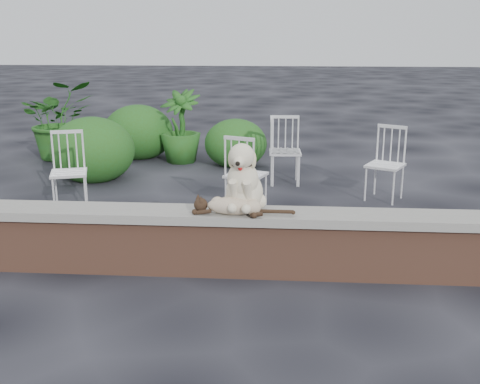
# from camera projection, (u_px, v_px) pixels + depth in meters

# --- Properties ---
(ground) EXTENTS (60.00, 60.00, 0.00)m
(ground) POSITION_uv_depth(u_px,v_px,m) (258.00, 273.00, 5.28)
(ground) COLOR black
(ground) RESTS_ON ground
(brick_wall) EXTENTS (6.00, 0.30, 0.50)m
(brick_wall) POSITION_uv_depth(u_px,v_px,m) (259.00, 247.00, 5.22)
(brick_wall) COLOR brown
(brick_wall) RESTS_ON ground
(capstone) EXTENTS (6.20, 0.40, 0.08)m
(capstone) POSITION_uv_depth(u_px,v_px,m) (259.00, 216.00, 5.14)
(capstone) COLOR slate
(capstone) RESTS_ON brick_wall
(dog) EXTENTS (0.48, 0.59, 0.63)m
(dog) POSITION_uv_depth(u_px,v_px,m) (244.00, 175.00, 5.11)
(dog) COLOR beige
(dog) RESTS_ON capstone
(cat) EXTENTS (1.06, 0.37, 0.18)m
(cat) POSITION_uv_depth(u_px,v_px,m) (234.00, 205.00, 5.03)
(cat) COLOR tan
(cat) RESTS_ON capstone
(chair_b) EXTENTS (0.58, 0.58, 0.94)m
(chair_b) POSITION_uv_depth(u_px,v_px,m) (286.00, 151.00, 8.22)
(chair_b) COLOR white
(chair_b) RESTS_ON ground
(chair_c) EXTENTS (0.72, 0.72, 0.94)m
(chair_c) POSITION_uv_depth(u_px,v_px,m) (246.00, 173.00, 6.94)
(chair_c) COLOR white
(chair_c) RESTS_ON ground
(chair_d) EXTENTS (0.76, 0.76, 0.94)m
(chair_d) POSITION_uv_depth(u_px,v_px,m) (385.00, 164.00, 7.42)
(chair_d) COLOR white
(chair_d) RESTS_ON ground
(chair_a) EXTENTS (0.70, 0.70, 0.94)m
(chair_a) POSITION_uv_depth(u_px,v_px,m) (69.00, 171.00, 7.03)
(chair_a) COLOR white
(chair_a) RESTS_ON ground
(chair_e) EXTENTS (0.58, 0.58, 0.94)m
(chair_e) POSITION_uv_depth(u_px,v_px,m) (285.00, 151.00, 8.23)
(chair_e) COLOR white
(chair_e) RESTS_ON ground
(potted_plant_a) EXTENTS (1.54, 1.49, 1.31)m
(potted_plant_a) POSITION_uv_depth(u_px,v_px,m) (58.00, 120.00, 9.78)
(potted_plant_a) COLOR #254F16
(potted_plant_a) RESTS_ON ground
(potted_plant_b) EXTENTS (0.85, 0.85, 1.18)m
(potted_plant_b) POSITION_uv_depth(u_px,v_px,m) (180.00, 126.00, 9.52)
(potted_plant_b) COLOR #254F16
(potted_plant_b) RESTS_ON ground
(shrubbery) EXTENTS (3.09, 2.67, 0.96)m
(shrubbery) POSITION_uv_depth(u_px,v_px,m) (143.00, 142.00, 9.20)
(shrubbery) COLOR #254F16
(shrubbery) RESTS_ON ground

